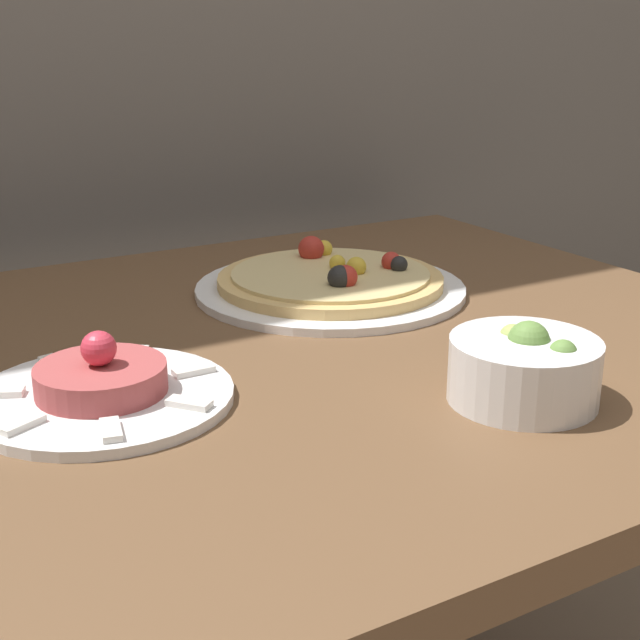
% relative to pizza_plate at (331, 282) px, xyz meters
% --- Properties ---
extents(dining_table, '(1.02, 0.90, 0.73)m').
position_rel_pizza_plate_xyz_m(dining_table, '(-0.09, -0.13, -0.12)').
color(dining_table, brown).
rests_on(dining_table, ground_plane).
extents(pizza_plate, '(0.34, 0.34, 0.06)m').
position_rel_pizza_plate_xyz_m(pizza_plate, '(0.00, 0.00, 0.00)').
color(pizza_plate, white).
rests_on(pizza_plate, dining_table).
extents(tartare_plate, '(0.24, 0.24, 0.07)m').
position_rel_pizza_plate_xyz_m(tartare_plate, '(-0.36, -0.19, -0.00)').
color(tartare_plate, white).
rests_on(tartare_plate, dining_table).
extents(small_bowl, '(0.14, 0.14, 0.08)m').
position_rel_pizza_plate_xyz_m(small_bowl, '(-0.03, -0.38, 0.02)').
color(small_bowl, white).
rests_on(small_bowl, dining_table).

